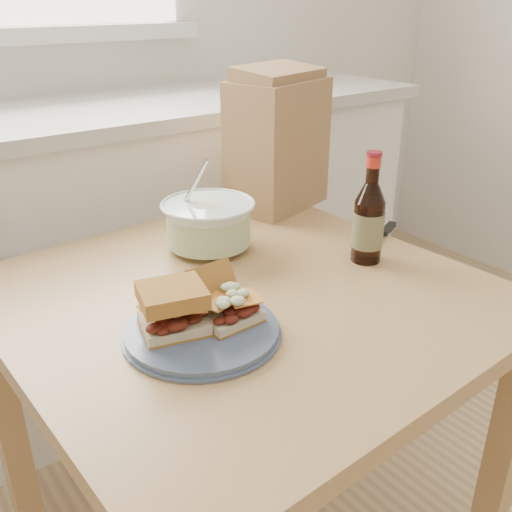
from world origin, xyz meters
TOP-DOWN VIEW (x-y plane):
  - cabinet_run at (-0.00, 1.70)m, footprint 2.50×0.64m
  - dining_table at (0.07, 0.83)m, footprint 0.90×0.90m
  - plate at (-0.08, 0.74)m, footprint 0.26×0.26m
  - sandwich_left at (-0.12, 0.77)m, footprint 0.13×0.12m
  - sandwich_right at (-0.03, 0.75)m, footprint 0.10×0.13m
  - coleslaw_bowl at (0.12, 1.04)m, footprint 0.21×0.21m
  - beer_bottle at (0.36, 0.79)m, footprint 0.07×0.07m
  - knife at (0.50, 0.86)m, footprint 0.18×0.09m
  - paper_bag at (0.42, 1.17)m, footprint 0.28×0.22m

SIDE VIEW (x-z plane):
  - cabinet_run at x=0.00m, z-range 0.00..0.94m
  - dining_table at x=0.07m, z-range 0.25..0.98m
  - knife at x=0.50m, z-range 0.72..0.73m
  - plate at x=-0.08m, z-range 0.72..0.74m
  - sandwich_right at x=-0.03m, z-range 0.72..0.81m
  - coleslaw_bowl at x=0.12m, z-range 0.67..0.88m
  - sandwich_left at x=-0.12m, z-range 0.74..0.81m
  - beer_bottle at x=0.36m, z-range 0.69..0.93m
  - paper_bag at x=0.42m, z-range 0.72..1.05m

